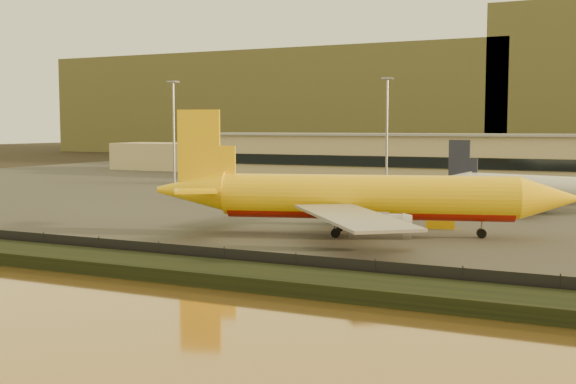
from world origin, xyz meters
name	(u,v)px	position (x,y,z in m)	size (l,w,h in m)	color
ground	(265,250)	(0.00, 0.00, 0.00)	(900.00, 900.00, 0.00)	black
embankment	(186,270)	(0.00, -17.00, 0.70)	(320.00, 7.00, 1.40)	black
tarmac	(445,188)	(0.00, 95.00, 0.10)	(320.00, 220.00, 0.20)	#2D2D2D
perimeter_fence	(207,257)	(0.00, -13.00, 1.30)	(300.00, 0.05, 2.20)	black
terminal_building	(419,157)	(-14.52, 125.55, 6.25)	(202.00, 25.00, 12.60)	tan
apron_light_masts	(499,122)	(15.00, 75.00, 15.70)	(152.20, 12.20, 25.40)	slate
distant_hills	(509,97)	(-20.74, 340.00, 31.39)	(470.00, 160.00, 70.00)	brown
dhl_cargo_jet	(360,198)	(6.63, 15.06, 5.22)	(55.36, 52.95, 16.81)	yellow
white_narrowbody_jet	(543,188)	(25.35, 60.30, 3.77)	(41.16, 39.39, 11.96)	white
gse_vehicle_yellow	(440,222)	(14.88, 26.15, 1.11)	(4.06, 1.83, 1.83)	yellow
gse_vehicle_white	(273,203)	(-18.02, 38.76, 1.13)	(4.11, 1.85, 1.85)	white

